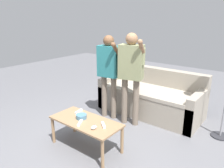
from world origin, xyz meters
TOP-DOWN VIEW (x-y plane):
  - ground_plane at (0.00, 0.00)m, footprint 12.00×12.00m
  - couch at (0.13, 1.57)m, footprint 1.94×0.86m
  - coffee_table at (-0.01, -0.08)m, footprint 1.03×0.48m
  - snack_bowl at (-0.10, -0.06)m, footprint 0.15×0.15m
  - game_remote_nunchuk at (0.24, -0.18)m, footprint 0.06×0.09m
  - player_center at (0.07, 0.93)m, footprint 0.50×0.32m
  - player_left at (-0.39, 0.91)m, footprint 0.48×0.33m
  - game_remote_wand_near at (0.01, -0.20)m, footprint 0.11×0.16m
  - game_remote_wand_far at (-0.28, 0.05)m, footprint 0.06×0.16m
  - game_remote_wand_spare at (0.29, -0.05)m, footprint 0.14×0.12m

SIDE VIEW (x-z plane):
  - ground_plane at x=0.00m, z-range 0.00..0.00m
  - couch at x=0.13m, z-range -0.11..0.72m
  - coffee_table at x=-0.01m, z-range 0.16..0.59m
  - game_remote_wand_near at x=0.01m, z-range 0.43..0.46m
  - game_remote_wand_far at x=-0.28m, z-range 0.43..0.46m
  - game_remote_wand_spare at x=0.29m, z-range 0.43..0.46m
  - game_remote_nunchuk at x=0.24m, z-range 0.43..0.48m
  - snack_bowl at x=-0.10m, z-range 0.43..0.49m
  - player_left at x=-0.39m, z-range 0.20..1.71m
  - player_center at x=0.07m, z-range 0.20..1.78m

